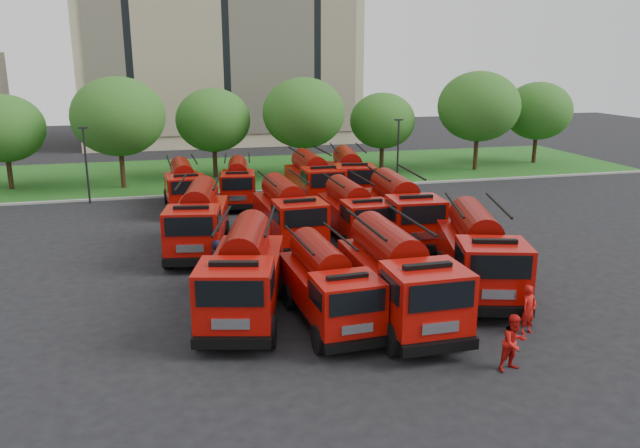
{
  "coord_description": "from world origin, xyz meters",
  "views": [
    {
      "loc": [
        -5.03,
        -26.25,
        9.54
      ],
      "look_at": [
        2.05,
        1.65,
        1.8
      ],
      "focal_mm": 35.0,
      "sensor_mm": 36.0,
      "label": 1
    }
  ],
  "objects_px": {
    "firefighter_1": "(512,370)",
    "fire_truck_1": "(327,285)",
    "fire_truck_5": "(288,213)",
    "firefighter_5": "(405,250)",
    "fire_truck_8": "(184,186)",
    "fire_truck_2": "(398,276)",
    "fire_truck_10": "(313,179)",
    "fire_truck_0": "(244,273)",
    "fire_truck_7": "(400,209)",
    "firefighter_4": "(218,274)",
    "firefighter_0": "(526,333)",
    "firefighter_3": "(480,277)",
    "fire_truck_11": "(349,176)",
    "fire_truck_3": "(479,252)",
    "fire_truck_4": "(198,219)",
    "firefighter_2": "(526,325)",
    "fire_truck_9": "(238,183)",
    "fire_truck_6": "(353,212)"
  },
  "relations": [
    {
      "from": "fire_truck_9",
      "to": "firefighter_4",
      "type": "relative_size",
      "value": 4.08
    },
    {
      "from": "firefighter_3",
      "to": "fire_truck_7",
      "type": "bearing_deg",
      "value": -111.92
    },
    {
      "from": "firefighter_3",
      "to": "firefighter_5",
      "type": "bearing_deg",
      "value": -102.85
    },
    {
      "from": "fire_truck_5",
      "to": "firefighter_5",
      "type": "distance_m",
      "value": 6.38
    },
    {
      "from": "fire_truck_5",
      "to": "fire_truck_9",
      "type": "xyz_separation_m",
      "value": [
        -1.46,
        9.64,
        -0.18
      ]
    },
    {
      "from": "fire_truck_7",
      "to": "firefighter_5",
      "type": "relative_size",
      "value": 4.17
    },
    {
      "from": "firefighter_1",
      "to": "firefighter_2",
      "type": "bearing_deg",
      "value": 40.56
    },
    {
      "from": "fire_truck_7",
      "to": "fire_truck_0",
      "type": "bearing_deg",
      "value": -135.47
    },
    {
      "from": "fire_truck_8",
      "to": "firefighter_1",
      "type": "relative_size",
      "value": 3.58
    },
    {
      "from": "firefighter_4",
      "to": "firefighter_0",
      "type": "bearing_deg",
      "value": 172.61
    },
    {
      "from": "fire_truck_3",
      "to": "fire_truck_5",
      "type": "relative_size",
      "value": 1.08
    },
    {
      "from": "firefighter_5",
      "to": "firefighter_3",
      "type": "bearing_deg",
      "value": 125.46
    },
    {
      "from": "fire_truck_6",
      "to": "firefighter_0",
      "type": "bearing_deg",
      "value": -79.39
    },
    {
      "from": "firefighter_1",
      "to": "firefighter_3",
      "type": "xyz_separation_m",
      "value": [
        3.2,
        8.05,
        0.0
      ]
    },
    {
      "from": "fire_truck_8",
      "to": "firefighter_3",
      "type": "xyz_separation_m",
      "value": [
        12.26,
        -16.51,
        -1.5
      ]
    },
    {
      "from": "firefighter_3",
      "to": "fire_truck_5",
      "type": "bearing_deg",
      "value": -79.77
    },
    {
      "from": "fire_truck_6",
      "to": "firefighter_0",
      "type": "xyz_separation_m",
      "value": [
        2.55,
        -12.74,
        -1.54
      ]
    },
    {
      "from": "fire_truck_7",
      "to": "fire_truck_5",
      "type": "bearing_deg",
      "value": 173.93
    },
    {
      "from": "fire_truck_6",
      "to": "fire_truck_7",
      "type": "relative_size",
      "value": 0.89
    },
    {
      "from": "fire_truck_2",
      "to": "firefighter_3",
      "type": "relative_size",
      "value": 4.79
    },
    {
      "from": "fire_truck_10",
      "to": "fire_truck_4",
      "type": "bearing_deg",
      "value": -133.3
    },
    {
      "from": "firefighter_3",
      "to": "firefighter_5",
      "type": "distance_m",
      "value": 4.88
    },
    {
      "from": "fire_truck_0",
      "to": "fire_truck_11",
      "type": "distance_m",
      "value": 20.27
    },
    {
      "from": "fire_truck_2",
      "to": "firefighter_5",
      "type": "xyz_separation_m",
      "value": [
        3.54,
        8.04,
        -1.72
      ]
    },
    {
      "from": "fire_truck_9",
      "to": "fire_truck_10",
      "type": "relative_size",
      "value": 0.9
    },
    {
      "from": "fire_truck_5",
      "to": "fire_truck_8",
      "type": "relative_size",
      "value": 1.09
    },
    {
      "from": "fire_truck_3",
      "to": "firefighter_5",
      "type": "bearing_deg",
      "value": 113.99
    },
    {
      "from": "fire_truck_1",
      "to": "firefighter_5",
      "type": "height_order",
      "value": "fire_truck_1"
    },
    {
      "from": "fire_truck_3",
      "to": "firefighter_0",
      "type": "xyz_separation_m",
      "value": [
        -0.26,
        -4.21,
        -1.7
      ]
    },
    {
      "from": "fire_truck_6",
      "to": "firefighter_3",
      "type": "bearing_deg",
      "value": -62.17
    },
    {
      "from": "fire_truck_4",
      "to": "fire_truck_7",
      "type": "height_order",
      "value": "fire_truck_7"
    },
    {
      "from": "fire_truck_7",
      "to": "fire_truck_10",
      "type": "xyz_separation_m",
      "value": [
        -2.42,
        9.59,
        -0.05
      ]
    },
    {
      "from": "fire_truck_10",
      "to": "firefighter_1",
      "type": "distance_m",
      "value": 24.05
    },
    {
      "from": "fire_truck_1",
      "to": "fire_truck_7",
      "type": "relative_size",
      "value": 0.86
    },
    {
      "from": "firefighter_1",
      "to": "fire_truck_1",
      "type": "bearing_deg",
      "value": 122.71
    },
    {
      "from": "fire_truck_0",
      "to": "fire_truck_1",
      "type": "height_order",
      "value": "fire_truck_0"
    },
    {
      "from": "fire_truck_3",
      "to": "firefighter_1",
      "type": "distance_m",
      "value": 7.07
    },
    {
      "from": "fire_truck_5",
      "to": "firefighter_5",
      "type": "relative_size",
      "value": 3.96
    },
    {
      "from": "fire_truck_0",
      "to": "fire_truck_5",
      "type": "bearing_deg",
      "value": 83.05
    },
    {
      "from": "fire_truck_9",
      "to": "firefighter_3",
      "type": "xyz_separation_m",
      "value": [
        8.72,
        -17.01,
        -1.45
      ]
    },
    {
      "from": "fire_truck_1",
      "to": "fire_truck_6",
      "type": "bearing_deg",
      "value": 64.77
    },
    {
      "from": "fire_truck_1",
      "to": "fire_truck_9",
      "type": "xyz_separation_m",
      "value": [
        -0.81,
        20.09,
        -0.02
      ]
    },
    {
      "from": "fire_truck_0",
      "to": "fire_truck_5",
      "type": "xyz_separation_m",
      "value": [
        3.53,
        9.09,
        -0.07
      ]
    },
    {
      "from": "fire_truck_3",
      "to": "fire_truck_10",
      "type": "bearing_deg",
      "value": 115.75
    },
    {
      "from": "fire_truck_3",
      "to": "fire_truck_8",
      "type": "bearing_deg",
      "value": 138.54
    },
    {
      "from": "fire_truck_0",
      "to": "firefighter_3",
      "type": "bearing_deg",
      "value": 23.28
    },
    {
      "from": "fire_truck_1",
      "to": "fire_truck_8",
      "type": "distance_m",
      "value": 20.06
    },
    {
      "from": "fire_truck_3",
      "to": "fire_truck_6",
      "type": "distance_m",
      "value": 8.99
    },
    {
      "from": "firefighter_2",
      "to": "fire_truck_4",
      "type": "bearing_deg",
      "value": 46.44
    },
    {
      "from": "fire_truck_3",
      "to": "fire_truck_7",
      "type": "height_order",
      "value": "fire_truck_7"
    }
  ]
}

